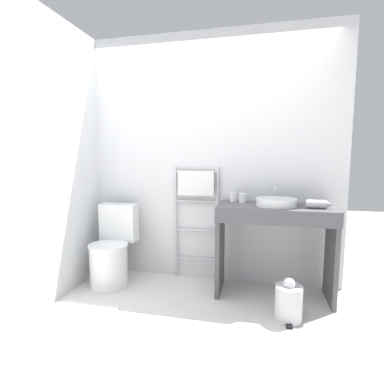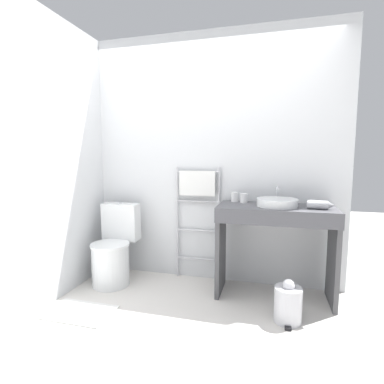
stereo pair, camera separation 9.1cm
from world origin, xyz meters
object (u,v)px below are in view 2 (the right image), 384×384
(towel_radiator, at_px, (197,198))
(hair_dryer, at_px, (319,205))
(cup_near_edge, at_px, (244,198))
(trash_bin, at_px, (288,303))
(toilet, at_px, (114,251))
(sink_basin, at_px, (277,202))
(cup_near_wall, at_px, (235,197))

(towel_radiator, xyz_separation_m, hair_dryer, (1.16, -0.28, 0.02))
(hair_dryer, bearing_deg, towel_radiator, 166.36)
(cup_near_edge, bearing_deg, towel_radiator, 169.54)
(trash_bin, bearing_deg, toilet, 169.33)
(sink_basin, bearing_deg, towel_radiator, 164.29)
(cup_near_edge, bearing_deg, hair_dryer, -15.97)
(cup_near_edge, distance_m, hair_dryer, 0.69)
(toilet, xyz_separation_m, sink_basin, (1.64, 0.08, 0.58))
(sink_basin, bearing_deg, cup_near_edge, 156.52)
(cup_near_edge, xyz_separation_m, hair_dryer, (0.66, -0.19, -0.01))
(cup_near_edge, relative_size, hair_dryer, 0.41)
(toilet, distance_m, hair_dryer, 2.07)
(cup_near_wall, height_order, cup_near_edge, cup_near_wall)
(toilet, distance_m, sink_basin, 1.74)
(sink_basin, bearing_deg, trash_bin, -75.96)
(toilet, height_order, cup_near_edge, cup_near_edge)
(cup_near_edge, bearing_deg, trash_bin, -52.78)
(sink_basin, height_order, cup_near_edge, cup_near_edge)
(sink_basin, relative_size, cup_near_edge, 3.95)
(toilet, distance_m, cup_near_wall, 1.39)
(cup_near_edge, bearing_deg, toilet, -170.57)
(toilet, relative_size, cup_near_wall, 8.63)
(cup_near_wall, xyz_separation_m, trash_bin, (0.51, -0.60, -0.77))
(cup_near_edge, bearing_deg, sink_basin, -23.48)
(cup_near_wall, relative_size, hair_dryer, 0.42)
(toilet, bearing_deg, hair_dryer, 0.90)
(toilet, relative_size, trash_bin, 2.32)
(towel_radiator, xyz_separation_m, sink_basin, (0.81, -0.23, 0.02))
(towel_radiator, bearing_deg, cup_near_wall, -5.60)
(sink_basin, xyz_separation_m, hair_dryer, (0.35, -0.05, 0.00))
(hair_dryer, relative_size, trash_bin, 0.64)
(towel_radiator, xyz_separation_m, trash_bin, (0.91, -0.64, -0.74))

